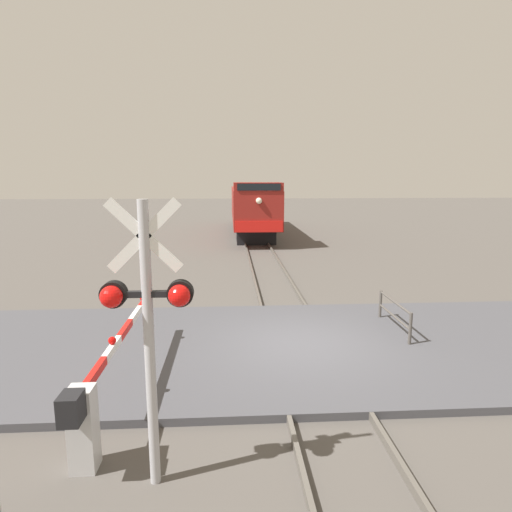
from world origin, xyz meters
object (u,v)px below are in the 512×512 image
at_px(crossing_signal, 148,315).
at_px(crossing_gate, 96,392).
at_px(locomotive, 252,207).
at_px(guard_railing, 394,313).

height_order(crossing_signal, crossing_gate, crossing_signal).
relative_size(locomotive, crossing_signal, 4.06).
relative_size(locomotive, crossing_gate, 2.86).
bearing_deg(crossing_signal, locomotive, 84.11).
height_order(crossing_gate, guard_railing, crossing_gate).
xyz_separation_m(crossing_signal, guard_railing, (5.40, 5.30, -1.81)).
distance_m(locomotive, crossing_gate, 26.02).
bearing_deg(guard_railing, crossing_signal, -135.57).
bearing_deg(locomotive, crossing_gate, -98.43).
distance_m(locomotive, guard_railing, 21.63).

